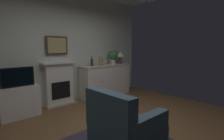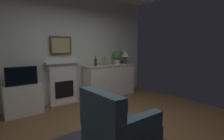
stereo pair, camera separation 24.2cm
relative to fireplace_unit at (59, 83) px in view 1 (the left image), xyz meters
name	(u,v)px [view 1 (the left image)]	position (x,y,z in m)	size (l,w,h in m)	color
ground_plane	(127,132)	(0.26, -2.09, -0.60)	(5.20, 4.49, 0.10)	brown
wall_rear	(65,47)	(0.26, 0.13, 0.90)	(5.20, 0.06, 2.90)	silver
fireplace_unit	(59,83)	(0.00, 0.00, 0.00)	(0.87, 0.30, 1.10)	white
framed_picture	(57,45)	(0.00, 0.05, 0.95)	(0.55, 0.04, 0.45)	#473323
sideboard_cabinet	(106,80)	(1.40, -0.18, -0.08)	(1.62, 0.49, 0.94)	white
table_lamp	(120,55)	(2.00, -0.18, 0.67)	(0.26, 0.26, 0.40)	#4C4742
wine_bottle	(92,62)	(0.92, -0.13, 0.50)	(0.08, 0.08, 0.29)	#193F1E
wine_glass_left	(105,61)	(1.32, -0.22, 0.51)	(0.07, 0.07, 0.16)	silver
wine_glass_center	(107,61)	(1.43, -0.18, 0.51)	(0.07, 0.07, 0.16)	silver
wine_glass_right	(110,61)	(1.54, -0.18, 0.51)	(0.07, 0.07, 0.16)	silver
vase_decorative	(101,61)	(1.16, -0.23, 0.53)	(0.11, 0.11, 0.28)	#9E7F5B
tv_cabinet	(19,102)	(-0.97, -0.16, -0.23)	(0.75, 0.42, 0.65)	white
tv_set	(18,77)	(-0.98, -0.19, 0.30)	(0.62, 0.07, 0.40)	black
potted_plant_small	(113,56)	(1.73, -0.13, 0.65)	(0.30, 0.30, 0.43)	beige
armchair	(124,128)	(-0.31, -2.55, -0.17)	(0.82, 0.79, 0.92)	#3F596B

